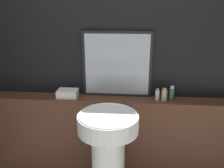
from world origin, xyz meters
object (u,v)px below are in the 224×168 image
Objects in this scene: pedestal_sink at (108,154)px; mirror at (117,65)px; towel_stack at (68,93)px; conditioner_bottle at (164,95)px; shampoo_bottle at (157,95)px; lotion_bottle at (172,94)px.

pedestal_sink is 1.45× the size of mirror.
conditioner_bottle is (0.94, 0.00, 0.02)m from towel_stack.
pedestal_sink is at bearing -132.13° from shampoo_bottle.
mirror is 0.57m from towel_stack.
towel_stack is at bearing 133.55° from pedestal_sink.
shampoo_bottle is 0.07m from conditioner_bottle.
pedestal_sink is 4.90× the size of towel_stack.
conditioner_bottle is 0.84× the size of lotion_bottle.
pedestal_sink is at bearing -136.19° from conditioner_bottle.
towel_stack is at bearing -180.00° from lotion_bottle.
pedestal_sink is 0.74m from shampoo_bottle.
lotion_bottle is (0.53, -0.08, -0.25)m from mirror.
lotion_bottle reaches higher than pedestal_sink.
towel_stack is 1.36× the size of lotion_bottle.
mirror is 4.61× the size of lotion_bottle.
mirror is 0.59m from lotion_bottle.
lotion_bottle reaches higher than conditioner_bottle.
towel_stack is (-0.45, 0.47, 0.35)m from pedestal_sink.
conditioner_bottle is at bearing 0.00° from towel_stack.
pedestal_sink is at bearing -93.42° from mirror.
shampoo_bottle is 0.93× the size of conditioner_bottle.
lotion_bottle reaches higher than shampoo_bottle.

